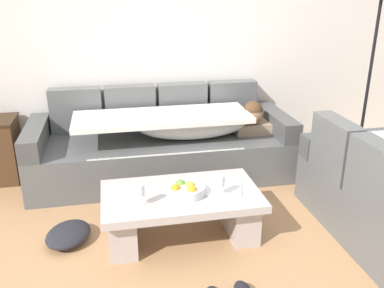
{
  "coord_description": "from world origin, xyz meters",
  "views": [
    {
      "loc": [
        -0.55,
        -2.32,
        1.85
      ],
      "look_at": [
        0.14,
        1.04,
        0.55
      ],
      "focal_mm": 39.07,
      "sensor_mm": 36.0,
      "label": 1
    }
  ],
  "objects": [
    {
      "name": "crumpled_garment",
      "position": [
        -0.93,
        0.57,
        0.06
      ],
      "size": [
        0.45,
        0.49,
        0.12
      ],
      "primitive_type": "ellipsoid",
      "rotation": [
        0.0,
        0.0,
        1.18
      ],
      "color": "#232328",
      "rests_on": "ground_plane"
    },
    {
      "name": "back_wall",
      "position": [
        0.0,
        2.15,
        1.35
      ],
      "size": [
        9.0,
        0.1,
        2.7
      ],
      "primitive_type": "cube",
      "color": "silver",
      "rests_on": "ground_plane"
    },
    {
      "name": "floor_lamp",
      "position": [
        2.05,
        1.46,
        1.12
      ],
      "size": [
        0.33,
        0.31,
        1.95
      ],
      "color": "black",
      "rests_on": "ground_plane"
    },
    {
      "name": "couch_along_wall",
      "position": [
        -0.01,
        1.63,
        0.33
      ],
      "size": [
        2.58,
        0.92,
        0.88
      ],
      "color": "#565857",
      "rests_on": "ground_plane"
    },
    {
      "name": "wine_glass_near_left",
      "position": [
        -0.38,
        0.34,
        0.5
      ],
      "size": [
        0.07,
        0.07,
        0.17
      ],
      "color": "silver",
      "rests_on": "coffee_table"
    },
    {
      "name": "fruit_bowl",
      "position": [
        -0.03,
        0.43,
        0.42
      ],
      "size": [
        0.28,
        0.28,
        0.1
      ],
      "color": "silver",
      "rests_on": "coffee_table"
    },
    {
      "name": "coffee_table",
      "position": [
        -0.06,
        0.47,
        0.24
      ],
      "size": [
        1.2,
        0.68,
        0.38
      ],
      "color": "#B6ABA6",
      "rests_on": "ground_plane"
    },
    {
      "name": "ground_plane",
      "position": [
        0.0,
        0.0,
        0.0
      ],
      "size": [
        14.0,
        14.0,
        0.0
      ],
      "primitive_type": "plane",
      "color": "#B08054"
    },
    {
      "name": "open_magazine",
      "position": [
        0.26,
        0.44,
        0.39
      ],
      "size": [
        0.32,
        0.28,
        0.01
      ],
      "primitive_type": "cube",
      "rotation": [
        0.0,
        0.0,
        -0.26
      ],
      "color": "white",
      "rests_on": "coffee_table"
    },
    {
      "name": "wine_glass_near_right",
      "position": [
        0.21,
        0.36,
        0.5
      ],
      "size": [
        0.07,
        0.07,
        0.17
      ],
      "color": "silver",
      "rests_on": "coffee_table"
    }
  ]
}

